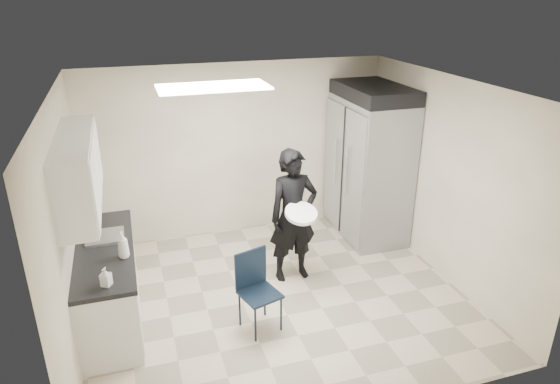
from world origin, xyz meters
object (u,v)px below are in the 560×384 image
object	(u,v)px
lower_counter	(109,285)
commercial_fridge	(369,169)
folding_chair	(260,294)
man_tuxedo	(293,216)

from	to	relation	value
lower_counter	commercial_fridge	distance (m)	3.98
commercial_fridge	folding_chair	world-z (taller)	commercial_fridge
commercial_fridge	folding_chair	distance (m)	2.89
commercial_fridge	man_tuxedo	bearing A→B (deg)	-149.95
lower_counter	man_tuxedo	size ratio (longest dim) A/B	1.08
lower_counter	commercial_fridge	size ratio (longest dim) A/B	0.90
commercial_fridge	lower_counter	bearing A→B (deg)	-164.12
lower_counter	man_tuxedo	distance (m)	2.35
lower_counter	folding_chair	bearing A→B (deg)	-24.22
lower_counter	folding_chair	xyz separation A→B (m)	(1.59, -0.71, 0.01)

